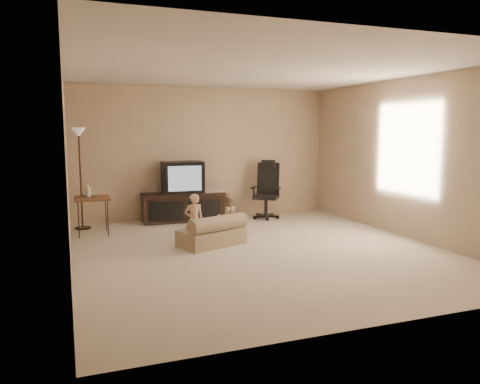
# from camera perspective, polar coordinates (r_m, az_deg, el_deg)

# --- Properties ---
(floor) EXTENTS (5.50, 5.50, 0.00)m
(floor) POSITION_cam_1_polar(r_m,az_deg,el_deg) (6.68, 2.33, -7.09)
(floor) COLOR beige
(floor) RESTS_ON ground
(room_shell) EXTENTS (5.50, 5.50, 5.50)m
(room_shell) POSITION_cam_1_polar(r_m,az_deg,el_deg) (6.47, 2.40, 6.05)
(room_shell) COLOR silver
(room_shell) RESTS_ON floor
(tv_stand) EXTENTS (1.57, 0.65, 1.11)m
(tv_stand) POSITION_cam_1_polar(r_m,az_deg,el_deg) (8.78, -6.94, -0.53)
(tv_stand) COLOR black
(tv_stand) RESTS_ON floor
(office_chair) EXTENTS (0.71, 0.72, 1.11)m
(office_chair) POSITION_cam_1_polar(r_m,az_deg,el_deg) (9.03, 3.28, -0.65)
(office_chair) COLOR black
(office_chair) RESTS_ON floor
(side_table) EXTENTS (0.55, 0.55, 0.83)m
(side_table) POSITION_cam_1_polar(r_m,az_deg,el_deg) (7.92, -17.63, -0.76)
(side_table) COLOR brown
(side_table) RESTS_ON floor
(floor_lamp) EXTENTS (0.27, 0.27, 1.73)m
(floor_lamp) POSITION_cam_1_polar(r_m,az_deg,el_deg) (8.38, -18.97, 4.22)
(floor_lamp) COLOR #322316
(floor_lamp) RESTS_ON floor
(child_sofa) EXTENTS (1.07, 0.82, 0.46)m
(child_sofa) POSITION_cam_1_polar(r_m,az_deg,el_deg) (6.89, -3.26, -5.04)
(child_sofa) COLOR tan
(child_sofa) RESTS_ON floor
(toddler_left) EXTENTS (0.28, 0.21, 0.78)m
(toddler_left) POSITION_cam_1_polar(r_m,az_deg,el_deg) (6.85, -5.63, -3.43)
(toddler_left) COLOR #D3AB84
(toddler_left) RESTS_ON floor
(toddler_right) EXTENTS (0.39, 0.27, 0.74)m
(toddler_right) POSITION_cam_1_polar(r_m,az_deg,el_deg) (7.15, -1.55, -3.09)
(toddler_right) COLOR #D3AB84
(toddler_right) RESTS_ON floor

